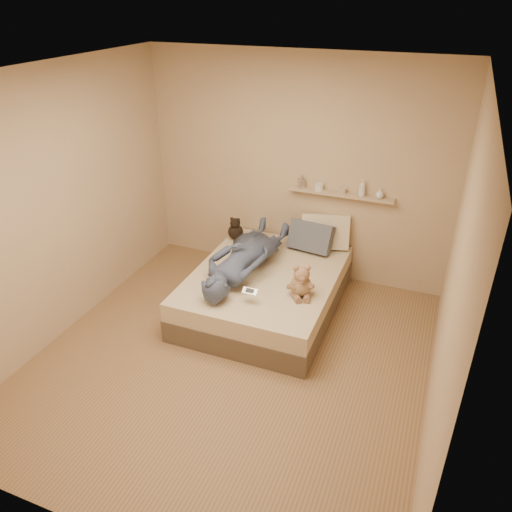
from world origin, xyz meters
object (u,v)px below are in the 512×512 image
at_px(game_console, 250,291).
at_px(teddy_bear, 301,283).
at_px(pillow_grey, 311,237).
at_px(dark_plush, 235,230).
at_px(pillow_cream, 325,231).
at_px(person, 244,256).
at_px(bed, 265,291).
at_px(wall_shelf, 340,194).

bearing_deg(game_console, teddy_bear, 35.76).
bearing_deg(game_console, pillow_grey, 79.62).
relative_size(teddy_bear, dark_plush, 1.25).
xyz_separation_m(game_console, teddy_bear, (0.42, 0.30, 0.01)).
distance_m(game_console, teddy_bear, 0.52).
bearing_deg(pillow_cream, teddy_bear, -87.14).
bearing_deg(person, teddy_bear, 164.58).
bearing_deg(bed, dark_plush, 134.69).
bearing_deg(teddy_bear, wall_shelf, 86.62).
relative_size(game_console, pillow_grey, 0.30).
height_order(pillow_grey, wall_shelf, wall_shelf).
distance_m(game_console, pillow_cream, 1.47).
bearing_deg(game_console, pillow_cream, 75.62).
bearing_deg(dark_plush, pillow_cream, 10.38).
xyz_separation_m(bed, wall_shelf, (0.55, 0.91, 0.88)).
bearing_deg(game_console, bed, 95.81).
distance_m(dark_plush, person, 0.79).
relative_size(game_console, dark_plush, 0.53).
xyz_separation_m(pillow_cream, pillow_grey, (-0.13, -0.14, -0.03)).
height_order(game_console, teddy_bear, teddy_bear).
bearing_deg(teddy_bear, game_console, -144.24).
relative_size(teddy_bear, person, 0.23).
xyz_separation_m(teddy_bear, wall_shelf, (0.07, 1.20, 0.50)).
relative_size(pillow_grey, person, 0.32).
bearing_deg(pillow_grey, bed, -113.10).
height_order(bed, wall_shelf, wall_shelf).
distance_m(teddy_bear, dark_plush, 1.44).
bearing_deg(dark_plush, pillow_grey, 3.28).
height_order(dark_plush, wall_shelf, wall_shelf).
distance_m(bed, wall_shelf, 1.38).
distance_m(bed, game_console, 0.69).
relative_size(bed, person, 1.21).
xyz_separation_m(bed, pillow_grey, (0.29, 0.69, 0.40)).
bearing_deg(game_console, dark_plush, 119.38).
height_order(game_console, pillow_grey, pillow_grey).
bearing_deg(dark_plush, bed, -45.31).
height_order(dark_plush, person, person).
xyz_separation_m(game_console, person, (-0.29, 0.55, 0.05)).
xyz_separation_m(pillow_grey, person, (-0.52, -0.73, 0.02)).
distance_m(pillow_cream, pillow_grey, 0.19).
height_order(dark_plush, pillow_grey, pillow_grey).
height_order(game_console, wall_shelf, wall_shelf).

